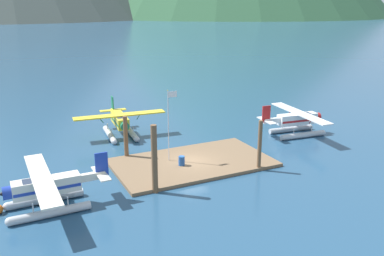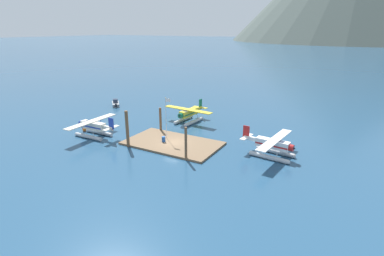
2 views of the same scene
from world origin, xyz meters
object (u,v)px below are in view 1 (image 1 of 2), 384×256
flagpole (169,118)px  seaplane_cream_port_aft (47,190)px  seaplane_white_stbd_fwd (297,122)px  seaplane_yellow_bow_left (120,123)px  fuel_drum (182,161)px

flagpole → seaplane_cream_port_aft: 13.11m
seaplane_white_stbd_fwd → seaplane_yellow_bow_left: bearing=155.5°
fuel_drum → seaplane_yellow_bow_left: seaplane_yellow_bow_left is taller
seaplane_white_stbd_fwd → seaplane_cream_port_aft: bearing=-167.3°
fuel_drum → seaplane_cream_port_aft: size_ratio=0.08×
seaplane_white_stbd_fwd → fuel_drum: bearing=-168.1°
fuel_drum → seaplane_white_stbd_fwd: 16.81m
fuel_drum → seaplane_yellow_bow_left: size_ratio=0.08×
flagpole → fuel_drum: 4.17m
flagpole → seaplane_cream_port_aft: bearing=-158.3°
fuel_drum → seaplane_white_stbd_fwd: bearing=11.9°
flagpole → seaplane_cream_port_aft: size_ratio=0.66×
seaplane_cream_port_aft → flagpole: bearing=21.7°
seaplane_yellow_bow_left → seaplane_white_stbd_fwd: 20.61m
flagpole → seaplane_white_stbd_fwd: size_ratio=0.66×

